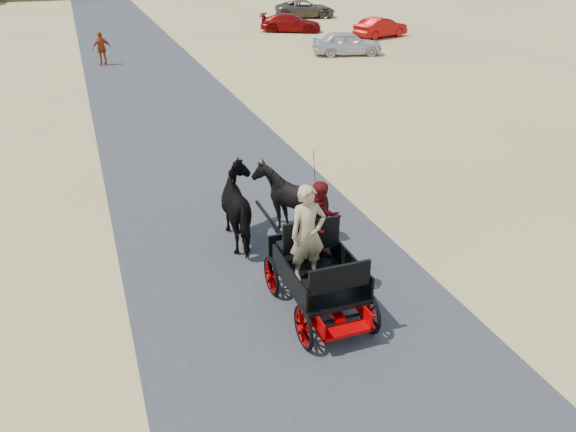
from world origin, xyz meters
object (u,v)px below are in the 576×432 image
object	(u,v)px
horse_right	(290,200)
car_d	(305,9)
horse_left	(243,207)
car_c	(291,23)
pedestrian	(102,49)
carriage	(318,293)
car_a	(347,43)
car_b	(381,28)

from	to	relation	value
horse_right	car_d	distance (m)	38.02
horse_left	car_c	bearing A→B (deg)	-112.36
horse_left	horse_right	bearing A→B (deg)	-180.00
pedestrian	car_d	distance (m)	22.18
carriage	horse_right	bearing A→B (deg)	79.61
carriage	car_c	size ratio (longest dim) A/B	0.56
car_a	car_d	xyz separation A→B (m)	(3.75, 15.98, 0.02)
car_c	car_d	distance (m)	7.75
carriage	horse_left	xyz separation A→B (m)	(-0.55, 3.00, 0.49)
horse_left	car_a	bearing A→B (deg)	-121.42
horse_right	car_a	world-z (taller)	horse_right
pedestrian	carriage	bearing A→B (deg)	78.83
horse_right	car_c	distance (m)	30.35
car_a	carriage	bearing A→B (deg)	167.01
carriage	pedestrian	size ratio (longest dim) A/B	1.39
horse_right	pedestrian	world-z (taller)	pedestrian
horse_left	pedestrian	xyz separation A→B (m)	(-1.70, 21.18, 0.02)
car_a	horse_left	bearing A→B (deg)	162.32
carriage	horse_left	world-z (taller)	horse_left
horse_left	car_b	distance (m)	29.15
horse_left	pedestrian	world-z (taller)	pedestrian
car_d	pedestrian	bearing A→B (deg)	143.16
horse_left	car_c	world-z (taller)	horse_left
car_c	car_d	world-z (taller)	car_d
horse_left	horse_right	world-z (taller)	horse_right
horse_left	horse_right	size ratio (longest dim) A/B	1.18
car_a	car_c	bearing A→B (deg)	13.99
carriage	car_a	xyz separation A→B (m)	(11.19, 22.21, 0.32)
car_b	car_d	world-z (taller)	car_d
pedestrian	car_b	world-z (taller)	pedestrian
horse_right	car_d	bearing A→B (deg)	-112.23
pedestrian	car_c	bearing A→B (deg)	-168.03
pedestrian	car_d	bearing A→B (deg)	-157.27
pedestrian	car_c	distance (m)	15.24
pedestrian	car_d	size ratio (longest dim) A/B	0.35
car_a	car_b	bearing A→B (deg)	-31.21
car_d	car_c	bearing A→B (deg)	164.68
pedestrian	car_b	distance (m)	18.44
carriage	pedestrian	world-z (taller)	pedestrian
horse_left	car_a	world-z (taller)	horse_left
horse_left	car_c	xyz separation A→B (m)	(11.70, 28.44, -0.22)
horse_right	car_d	size ratio (longest dim) A/B	0.34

